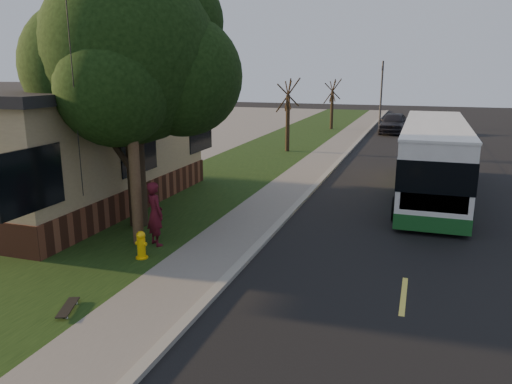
% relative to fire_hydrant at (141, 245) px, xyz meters
% --- Properties ---
extents(ground, '(120.00, 120.00, 0.00)m').
position_rel_fire_hydrant_xyz_m(ground, '(2.60, 0.00, -0.43)').
color(ground, black).
rests_on(ground, ground).
extents(road, '(8.00, 80.00, 0.01)m').
position_rel_fire_hydrant_xyz_m(road, '(6.60, 10.00, -0.43)').
color(road, black).
rests_on(road, ground).
extents(curb, '(0.25, 80.00, 0.12)m').
position_rel_fire_hydrant_xyz_m(curb, '(2.60, 10.00, -0.37)').
color(curb, gray).
rests_on(curb, ground).
extents(sidewalk, '(2.00, 80.00, 0.08)m').
position_rel_fire_hydrant_xyz_m(sidewalk, '(1.60, 10.00, -0.39)').
color(sidewalk, slate).
rests_on(sidewalk, ground).
extents(grass_verge, '(5.00, 80.00, 0.07)m').
position_rel_fire_hydrant_xyz_m(grass_verge, '(-1.90, 10.00, -0.40)').
color(grass_verge, black).
rests_on(grass_verge, ground).
extents(building_lot, '(15.00, 80.00, 0.04)m').
position_rel_fire_hydrant_xyz_m(building_lot, '(-11.90, 10.00, -0.41)').
color(building_lot, slate).
rests_on(building_lot, ground).
extents(fire_hydrant, '(0.32, 0.32, 0.74)m').
position_rel_fire_hydrant_xyz_m(fire_hydrant, '(0.00, 0.00, 0.00)').
color(fire_hydrant, yellow).
rests_on(fire_hydrant, grass_verge).
extents(utility_pole, '(2.86, 3.21, 9.07)m').
position_rel_fire_hydrant_xyz_m(utility_pole, '(-0.71, 0.99, 4.20)').
color(utility_pole, '#473321').
rests_on(utility_pole, ground).
extents(leafy_tree, '(6.30, 6.00, 7.80)m').
position_rel_fire_hydrant_xyz_m(leafy_tree, '(-1.57, 2.65, 4.73)').
color(leafy_tree, black).
rests_on(leafy_tree, grass_verge).
extents(bare_tree_near, '(1.38, 1.21, 4.31)m').
position_rel_fire_hydrant_xyz_m(bare_tree_near, '(-0.90, 18.00, 1.72)').
color(bare_tree_near, black).
rests_on(bare_tree_near, grass_verge).
extents(bare_tree_far, '(1.38, 1.21, 4.03)m').
position_rel_fire_hydrant_xyz_m(bare_tree_far, '(-0.40, 30.00, 1.57)').
color(bare_tree_far, black).
rests_on(bare_tree_far, grass_verge).
extents(traffic_signal, '(0.18, 0.22, 5.50)m').
position_rel_fire_hydrant_xyz_m(traffic_signal, '(3.10, 34.00, 2.73)').
color(traffic_signal, '#2D2D30').
rests_on(traffic_signal, ground).
extents(transit_bus, '(2.46, 10.65, 2.89)m').
position_rel_fire_hydrant_xyz_m(transit_bus, '(7.19, 9.62, 1.11)').
color(transit_bus, silver).
rests_on(transit_bus, ground).
extents(skateboarder, '(0.79, 0.73, 1.81)m').
position_rel_fire_hydrant_xyz_m(skateboarder, '(-0.15, 1.04, 0.54)').
color(skateboarder, '#460E19').
rests_on(skateboarder, grass_verge).
extents(skateboard_main, '(0.54, 0.93, 0.09)m').
position_rel_fire_hydrant_xyz_m(skateboard_main, '(0.10, -3.04, -0.30)').
color(skateboard_main, black).
rests_on(skateboard_main, grass_verge).
extents(dumpster, '(1.66, 1.43, 1.28)m').
position_rel_fire_hydrant_xyz_m(dumpster, '(-6.73, 3.94, 0.25)').
color(dumpster, black).
rests_on(dumpster, building_lot).
extents(distant_car, '(2.13, 4.75, 1.58)m').
position_rel_fire_hydrant_xyz_m(distant_car, '(4.53, 29.46, 0.36)').
color(distant_car, black).
rests_on(distant_car, ground).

